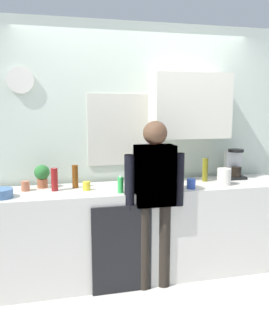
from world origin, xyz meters
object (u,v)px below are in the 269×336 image
at_px(storage_canister, 224,177).
at_px(cup_yellow_cup, 87,186).
at_px(bottle_olive_oil, 205,170).
at_px(cup_blue_mug, 191,184).
at_px(person_guest, 155,191).
at_px(person_at_sink, 155,191).
at_px(bottle_amber_beer, 75,176).
at_px(coffee_maker, 234,165).
at_px(mixing_bowl, 0,193).
at_px(potted_plant, 42,175).
at_px(cup_terracotta_mug, 25,186).
at_px(dish_soap, 121,185).
at_px(bottle_red_vinegar, 54,179).
at_px(bottle_clear_soda, 156,173).

bearing_deg(storage_canister, cup_yellow_cup, 176.07).
height_order(bottle_olive_oil, cup_blue_mug, bottle_olive_oil).
bearing_deg(person_guest, person_at_sink, 180.00).
bearing_deg(bottle_amber_beer, person_guest, -30.09).
bearing_deg(coffee_maker, bottle_amber_beer, -177.77).
relative_size(bottle_amber_beer, person_at_sink, 0.14).
bearing_deg(mixing_bowl, coffee_maker, 7.12).
height_order(bottle_olive_oil, person_at_sink, person_at_sink).
bearing_deg(potted_plant, cup_terracotta_mug, -147.71).
xyz_separation_m(coffee_maker, mixing_bowl, (-2.44, -0.31, -0.11)).
relative_size(cup_terracotta_mug, person_at_sink, 0.06).
bearing_deg(cup_blue_mug, bottle_olive_oil, 46.55).
bearing_deg(dish_soap, potted_plant, 151.24).
bearing_deg(person_at_sink, cup_terracotta_mug, 149.41).
height_order(storage_canister, person_at_sink, person_at_sink).
height_order(bottle_amber_beer, cup_blue_mug, bottle_amber_beer).
height_order(bottle_red_vinegar, potted_plant, potted_plant).
bearing_deg(bottle_amber_beer, bottle_red_vinegar, -158.38).
xyz_separation_m(bottle_red_vinegar, mixing_bowl, (-0.47, -0.16, -0.07)).
distance_m(coffee_maker, bottle_olive_oil, 0.40).
height_order(bottle_clear_soda, dish_soap, bottle_clear_soda).
xyz_separation_m(bottle_olive_oil, cup_terracotta_mug, (-1.86, -0.01, -0.08)).
distance_m(bottle_olive_oil, mixing_bowl, 2.07).
bearing_deg(person_guest, bottle_amber_beer, -42.96).
xyz_separation_m(bottle_olive_oil, storage_canister, (0.11, -0.22, -0.04)).
bearing_deg(bottle_clear_soda, cup_terracotta_mug, 173.98).
relative_size(bottle_clear_soda, mixing_bowl, 1.27).
height_order(bottle_red_vinegar, cup_terracotta_mug, bottle_red_vinegar).
distance_m(bottle_clear_soda, bottle_red_vinegar, 0.99).
bearing_deg(bottle_clear_soda, mixing_bowl, -176.55).
bearing_deg(potted_plant, person_at_sink, -25.65).
bearing_deg(storage_canister, cup_blue_mug, -167.88).
xyz_separation_m(coffee_maker, bottle_red_vinegar, (-1.97, -0.15, -0.04)).
bearing_deg(bottle_amber_beer, coffee_maker, 2.23).
relative_size(cup_yellow_cup, person_at_sink, 0.05).
distance_m(bottle_red_vinegar, person_at_sink, 0.96).
bearing_deg(mixing_bowl, cup_terracotta_mug, 47.78).
distance_m(cup_blue_mug, potted_plant, 1.47).
distance_m(bottle_olive_oil, person_at_sink, 0.80).
relative_size(coffee_maker, dish_soap, 1.83).
bearing_deg(mixing_bowl, bottle_olive_oil, 6.27).
bearing_deg(cup_yellow_cup, person_guest, -24.47).
relative_size(bottle_clear_soda, cup_terracotta_mug, 3.04).
bearing_deg(mixing_bowl, cup_blue_mug, -2.43).
distance_m(cup_yellow_cup, mixing_bowl, 0.78).
distance_m(mixing_bowl, storage_canister, 2.17).
bearing_deg(bottle_clear_soda, person_guest, -109.62).
bearing_deg(cup_blue_mug, mixing_bowl, 177.57).
xyz_separation_m(cup_yellow_cup, storage_canister, (1.40, -0.10, 0.04)).
distance_m(bottle_olive_oil, person_guest, 0.80).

